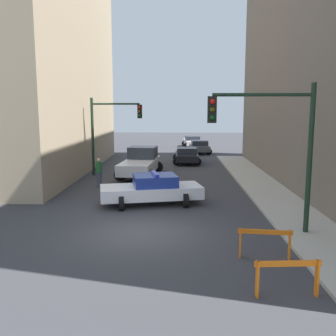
# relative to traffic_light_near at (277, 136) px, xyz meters

# --- Properties ---
(ground_plane) EXTENTS (120.00, 120.00, 0.00)m
(ground_plane) POSITION_rel_traffic_light_near_xyz_m (-4.73, 0.07, -3.53)
(ground_plane) COLOR #38383D
(sidewalk_right) EXTENTS (2.40, 44.00, 0.12)m
(sidewalk_right) POSITION_rel_traffic_light_near_xyz_m (1.47, 0.07, -3.47)
(sidewalk_right) COLOR #B2ADA3
(sidewalk_right) RESTS_ON ground_plane
(traffic_light_near) EXTENTS (3.64, 0.35, 5.20)m
(traffic_light_near) POSITION_rel_traffic_light_near_xyz_m (0.00, 0.00, 0.00)
(traffic_light_near) COLOR black
(traffic_light_near) RESTS_ON sidewalk_right
(traffic_light_far) EXTENTS (3.44, 0.35, 5.20)m
(traffic_light_far) POSITION_rel_traffic_light_near_xyz_m (-8.03, 12.12, -0.13)
(traffic_light_far) COLOR black
(traffic_light_far) RESTS_ON ground_plane
(police_car) EXTENTS (4.98, 2.96, 1.52)m
(police_car) POSITION_rel_traffic_light_near_xyz_m (-4.60, 4.25, -2.81)
(police_car) COLOR white
(police_car) RESTS_ON ground_plane
(white_truck) EXTENTS (2.96, 5.56, 1.90)m
(white_truck) POSITION_rel_traffic_light_near_xyz_m (-5.88, 11.86, -2.62)
(white_truck) COLOR silver
(white_truck) RESTS_ON ground_plane
(parked_car_near) EXTENTS (2.31, 4.32, 1.31)m
(parked_car_near) POSITION_rel_traffic_light_near_xyz_m (-2.65, 18.03, -2.86)
(parked_car_near) COLOR black
(parked_car_near) RESTS_ON ground_plane
(parked_car_mid) EXTENTS (2.36, 4.35, 1.31)m
(parked_car_mid) POSITION_rel_traffic_light_near_xyz_m (-1.16, 25.30, -2.86)
(parked_car_mid) COLOR #474C51
(parked_car_mid) RESTS_ON ground_plane
(parked_car_far) EXTENTS (2.52, 4.44, 1.31)m
(parked_car_far) POSITION_rel_traffic_light_near_xyz_m (-1.65, 31.70, -2.86)
(parked_car_far) COLOR silver
(parked_car_far) RESTS_ON ground_plane
(pedestrian_crossing) EXTENTS (0.48, 0.48, 1.66)m
(pedestrian_crossing) POSITION_rel_traffic_light_near_xyz_m (-7.93, 8.26, -2.67)
(pedestrian_crossing) COLOR #474C66
(pedestrian_crossing) RESTS_ON ground_plane
(barrier_front) EXTENTS (1.60, 0.26, 0.90)m
(barrier_front) POSITION_rel_traffic_light_near_xyz_m (-0.78, -4.49, -2.91)
(barrier_front) COLOR orange
(barrier_front) RESTS_ON ground_plane
(barrier_mid) EXTENTS (1.60, 0.32, 0.90)m
(barrier_mid) POSITION_rel_traffic_light_near_xyz_m (-0.79, -2.19, -2.91)
(barrier_mid) COLOR orange
(barrier_mid) RESTS_ON ground_plane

